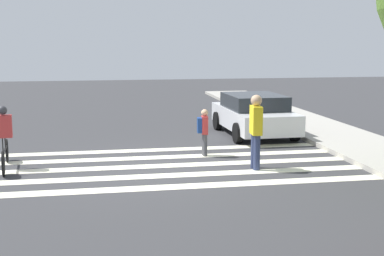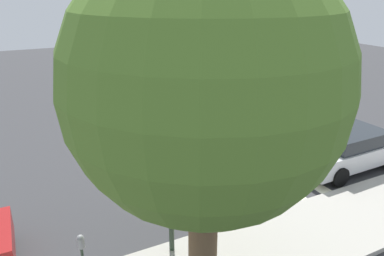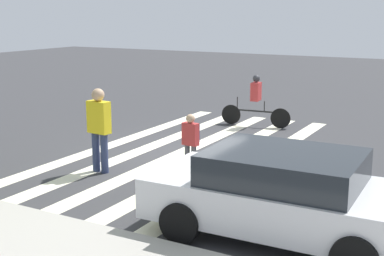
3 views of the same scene
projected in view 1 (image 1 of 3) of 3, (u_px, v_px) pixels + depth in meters
The scene contains 7 objects.
ground_plane at pixel (155, 166), 13.48m from camera, with size 60.00×60.00×0.00m, color #38383A.
sidewalk_curb at pixel (383, 154), 14.57m from camera, with size 36.00×2.50×0.14m.
crosswalk_stripes at pixel (155, 166), 13.48m from camera, with size 4.45×10.00×0.01m.
pedestrian_adult_blue_shirt at pixel (256, 128), 13.03m from camera, with size 0.53×0.28×1.84m.
pedestrian_adult_yellow_jacket at pixel (204, 129), 14.59m from camera, with size 0.37×0.32×1.29m.
cyclist_far_lane at pixel (4, 135), 13.07m from camera, with size 2.16×0.42×1.57m.
car_parked_silver_sedan at pixel (254, 114), 17.82m from camera, with size 4.18×2.12×1.37m.
Camera 1 is at (13.10, -1.42, 3.14)m, focal length 50.00 mm.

